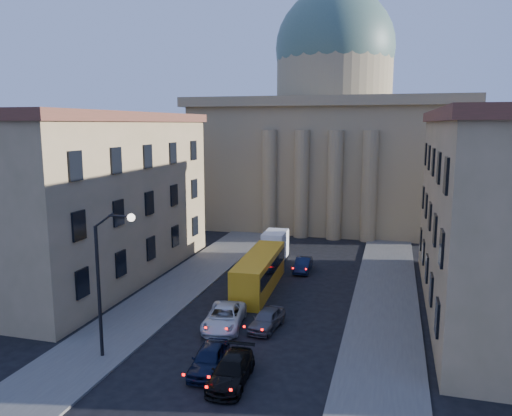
{
  "coord_description": "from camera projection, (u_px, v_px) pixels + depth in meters",
  "views": [
    {
      "loc": [
        8.74,
        -16.27,
        13.73
      ],
      "look_at": [
        -0.11,
        15.52,
        8.14
      ],
      "focal_mm": 35.0,
      "sensor_mm": 36.0,
      "label": 1
    }
  ],
  "objects": [
    {
      "name": "building_left",
      "position": [
        92.0,
        196.0,
        44.21
      ],
      "size": [
        11.6,
        26.6,
        14.7
      ],
      "color": "tan",
      "rests_on": "ground"
    },
    {
      "name": "car_right_far",
      "position": [
        267.0,
        319.0,
        33.73
      ],
      "size": [
        2.09,
        4.12,
        1.35
      ],
      "primitive_type": "imported",
      "rotation": [
        0.0,
        0.0,
        -0.13
      ],
      "color": "#4F4E54",
      "rests_on": "ground"
    },
    {
      "name": "car_left_mid",
      "position": [
        224.0,
        317.0,
        33.91
      ],
      "size": [
        3.1,
        5.52,
        1.46
      ],
      "primitive_type": "imported",
      "rotation": [
        0.0,
        0.0,
        0.13
      ],
      "color": "silver",
      "rests_on": "ground"
    },
    {
      "name": "box_truck",
      "position": [
        274.0,
        248.0,
        49.97
      ],
      "size": [
        2.22,
        5.4,
        2.94
      ],
      "rotation": [
        0.0,
        0.0,
        0.02
      ],
      "color": "white",
      "rests_on": "ground"
    },
    {
      "name": "city_bus",
      "position": [
        259.0,
        271.0,
        41.58
      ],
      "size": [
        2.88,
        10.63,
        2.97
      ],
      "rotation": [
        0.0,
        0.0,
        0.04
      ],
      "color": "gold",
      "rests_on": "ground"
    },
    {
      "name": "sidewalk_right",
      "position": [
        384.0,
        321.0,
        34.9
      ],
      "size": [
        5.0,
        60.0,
        0.15
      ],
      "primitive_type": "cube",
      "color": "#53514C",
      "rests_on": "ground"
    },
    {
      "name": "car_right_mid",
      "position": [
        231.0,
        371.0,
        26.69
      ],
      "size": [
        2.13,
        4.74,
        1.35
      ],
      "primitive_type": "imported",
      "rotation": [
        0.0,
        0.0,
        0.05
      ],
      "color": "black",
      "rests_on": "ground"
    },
    {
      "name": "car_left_near",
      "position": [
        209.0,
        359.0,
        27.95
      ],
      "size": [
        2.13,
        4.42,
        1.45
      ],
      "primitive_type": "imported",
      "rotation": [
        0.0,
        0.0,
        0.1
      ],
      "color": "black",
      "rests_on": "ground"
    },
    {
      "name": "sidewalk_left",
      "position": [
        162.0,
        299.0,
        39.39
      ],
      "size": [
        5.0,
        60.0,
        0.15
      ],
      "primitive_type": "cube",
      "color": "#53514C",
      "rests_on": "ground"
    },
    {
      "name": "street_lamp",
      "position": [
        106.0,
        273.0,
        28.62
      ],
      "size": [
        2.62,
        0.44,
        8.83
      ],
      "color": "black",
      "rests_on": "ground"
    },
    {
      "name": "car_right_distant",
      "position": [
        303.0,
        265.0,
        46.83
      ],
      "size": [
        1.49,
        3.97,
        1.29
      ],
      "primitive_type": "imported",
      "rotation": [
        0.0,
        0.0,
        0.03
      ],
      "color": "black",
      "rests_on": "ground"
    },
    {
      "name": "church",
      "position": [
        332.0,
        137.0,
        70.76
      ],
      "size": [
        68.02,
        28.76,
        36.6
      ],
      "color": "#8C7656",
      "rests_on": "ground"
    }
  ]
}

